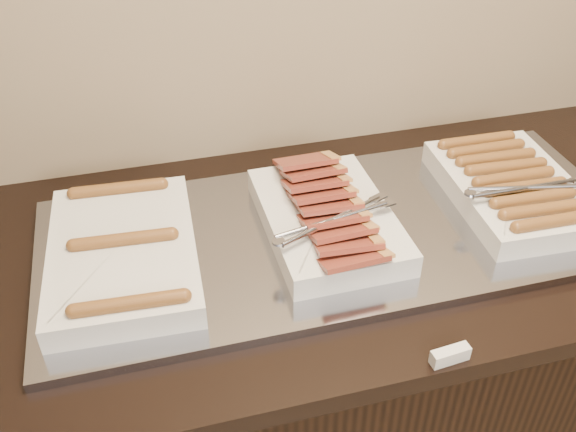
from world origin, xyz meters
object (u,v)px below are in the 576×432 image
at_px(counter, 325,377).
at_px(dish_center, 327,217).
at_px(warming_tray, 340,231).
at_px(dish_left, 123,252).
at_px(dish_right, 512,187).

xyz_separation_m(counter, dish_center, (-0.01, -0.00, 0.50)).
height_order(warming_tray, dish_left, dish_left).
relative_size(counter, dish_right, 5.36).
distance_m(warming_tray, dish_left, 0.43).
distance_m(dish_center, dish_right, 0.41).
bearing_deg(dish_right, warming_tray, -178.07).
xyz_separation_m(warming_tray, dish_center, (-0.03, -0.00, 0.04)).
bearing_deg(dish_right, counter, -178.05).
height_order(warming_tray, dish_center, dish_center).
relative_size(warming_tray, dish_center, 3.09).
bearing_deg(dish_left, dish_right, 2.41).
bearing_deg(counter, dish_right, -0.52).
relative_size(dish_left, dish_center, 1.07).
relative_size(counter, dish_center, 5.31).
xyz_separation_m(dish_left, dish_right, (0.81, -0.00, 0.01)).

